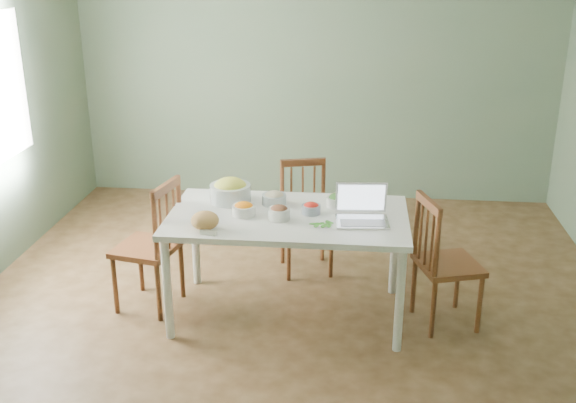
# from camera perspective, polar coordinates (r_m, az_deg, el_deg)

# --- Properties ---
(floor) EXTENTS (5.00, 5.00, 0.00)m
(floor) POSITION_cam_1_polar(r_m,az_deg,el_deg) (5.32, 0.36, -8.62)
(floor) COLOR #422B14
(floor) RESTS_ON ground
(wall_back) EXTENTS (5.00, 0.00, 2.70)m
(wall_back) POSITION_cam_1_polar(r_m,az_deg,el_deg) (7.24, 2.35, 10.67)
(wall_back) COLOR slate
(wall_back) RESTS_ON ground
(wall_front) EXTENTS (5.00, 0.00, 2.70)m
(wall_front) POSITION_cam_1_polar(r_m,az_deg,el_deg) (2.50, -5.25, -9.33)
(wall_front) COLOR slate
(wall_front) RESTS_ON ground
(dining_table) EXTENTS (1.70, 0.96, 0.80)m
(dining_table) POSITION_cam_1_polar(r_m,az_deg,el_deg) (5.02, 0.00, -5.34)
(dining_table) COLOR white
(dining_table) RESTS_ON floor
(chair_far) EXTENTS (0.50, 0.49, 0.93)m
(chair_far) POSITION_cam_1_polar(r_m,az_deg,el_deg) (5.67, 1.55, -1.46)
(chair_far) COLOR #452310
(chair_far) RESTS_ON floor
(chair_left) EXTENTS (0.51, 0.52, 1.01)m
(chair_left) POSITION_cam_1_polar(r_m,az_deg,el_deg) (5.21, -11.71, -3.55)
(chair_left) COLOR #452310
(chair_left) RESTS_ON floor
(chair_right) EXTENTS (0.52, 0.53, 0.97)m
(chair_right) POSITION_cam_1_polar(r_m,az_deg,el_deg) (5.00, 13.25, -4.90)
(chair_right) COLOR #452310
(chair_right) RESTS_ON floor
(bread_boule) EXTENTS (0.24, 0.24, 0.12)m
(bread_boule) POSITION_cam_1_polar(r_m,az_deg,el_deg) (4.63, -6.94, -1.58)
(bread_boule) COLOR tan
(bread_boule) RESTS_ON dining_table
(butter_stick) EXTENTS (0.12, 0.06, 0.03)m
(butter_stick) POSITION_cam_1_polar(r_m,az_deg,el_deg) (4.55, -6.68, -2.59)
(butter_stick) COLOR silver
(butter_stick) RESTS_ON dining_table
(bowl_squash) EXTENTS (0.31, 0.31, 0.18)m
(bowl_squash) POSITION_cam_1_polar(r_m,az_deg,el_deg) (5.10, -4.83, 0.94)
(bowl_squash) COLOR #F2F157
(bowl_squash) RESTS_ON dining_table
(bowl_carrot) EXTENTS (0.19, 0.19, 0.09)m
(bowl_carrot) POSITION_cam_1_polar(r_m,az_deg,el_deg) (4.85, -3.71, -0.61)
(bowl_carrot) COLOR orange
(bowl_carrot) RESTS_ON dining_table
(bowl_onion) EXTENTS (0.24, 0.24, 0.10)m
(bowl_onion) POSITION_cam_1_polar(r_m,az_deg,el_deg) (5.04, -1.17, 0.30)
(bowl_onion) COLOR beige
(bowl_onion) RESTS_ON dining_table
(bowl_mushroom) EXTENTS (0.19, 0.19, 0.10)m
(bowl_mushroom) POSITION_cam_1_polar(r_m,az_deg,el_deg) (4.76, -0.76, -0.92)
(bowl_mushroom) COLOR #4A2817
(bowl_mushroom) RESTS_ON dining_table
(bowl_redpep) EXTENTS (0.17, 0.17, 0.08)m
(bowl_redpep) POSITION_cam_1_polar(r_m,az_deg,el_deg) (4.87, 1.94, -0.56)
(bowl_redpep) COLOR #C00B00
(bowl_redpep) RESTS_ON dining_table
(bowl_broccoli) EXTENTS (0.19, 0.19, 0.09)m
(bowl_broccoli) POSITION_cam_1_polar(r_m,az_deg,el_deg) (5.01, 4.08, 0.11)
(bowl_broccoli) COLOR #153816
(bowl_broccoli) RESTS_ON dining_table
(flatbread) EXTENTS (0.29, 0.29, 0.02)m
(flatbread) POSITION_cam_1_polar(r_m,az_deg,el_deg) (5.17, 4.63, 0.29)
(flatbread) COLOR tan
(flatbread) RESTS_ON dining_table
(basil_bunch) EXTENTS (0.18, 0.18, 0.02)m
(basil_bunch) POSITION_cam_1_polar(r_m,az_deg,el_deg) (4.69, 2.74, -1.81)
(basil_bunch) COLOR #1B6414
(basil_bunch) RESTS_ON dining_table
(laptop) EXTENTS (0.38, 0.33, 0.25)m
(laptop) POSITION_cam_1_polar(r_m,az_deg,el_deg) (4.70, 6.26, -0.38)
(laptop) COLOR silver
(laptop) RESTS_ON dining_table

